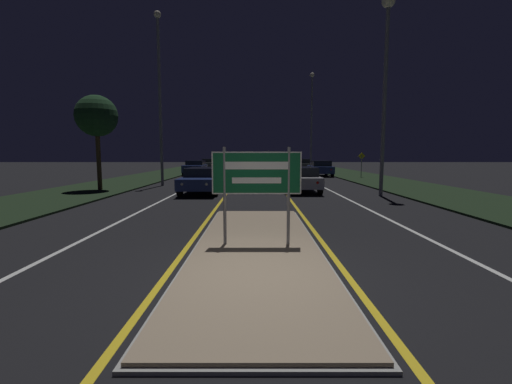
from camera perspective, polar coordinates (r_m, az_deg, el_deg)
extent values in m
plane|color=black|center=(5.91, 0.05, -14.13)|extent=(160.00, 160.00, 0.00)
cube|color=#999993|center=(7.64, 0.02, -9.15)|extent=(2.71, 8.77, 0.05)
cube|color=gray|center=(7.64, 0.02, -8.97)|extent=(2.59, 8.65, 0.10)
cube|color=black|center=(27.32, -20.42, 1.72)|extent=(5.00, 100.00, 0.08)
cube|color=black|center=(27.33, 20.30, 1.73)|extent=(5.00, 100.00, 0.08)
cube|color=gold|center=(30.64, -2.96, 2.51)|extent=(0.12, 70.00, 0.01)
cube|color=gold|center=(30.65, 2.84, 2.51)|extent=(0.12, 70.00, 0.01)
cube|color=silver|center=(30.89, -7.88, 2.49)|extent=(0.12, 70.00, 0.01)
cube|color=silver|center=(30.89, 7.76, 2.49)|extent=(0.12, 70.00, 0.01)
cube|color=silver|center=(31.44, -13.31, 2.44)|extent=(0.10, 70.00, 0.01)
cube|color=silver|center=(31.44, 13.19, 2.45)|extent=(0.10, 70.00, 0.01)
cylinder|color=gray|center=(7.45, -5.33, -0.68)|extent=(0.07, 0.07, 2.12)
cylinder|color=gray|center=(7.45, 5.36, -0.68)|extent=(0.07, 0.07, 2.12)
cube|color=#0F512D|center=(7.37, 0.02, 3.20)|extent=(1.93, 0.04, 0.91)
cube|color=white|center=(7.35, 0.02, 3.19)|extent=(1.93, 0.00, 0.91)
cube|color=#0F512D|center=(7.35, 0.02, 3.18)|extent=(1.87, 0.01, 0.86)
cube|color=white|center=(7.34, 0.02, 4.43)|extent=(1.35, 0.01, 0.16)
cube|color=white|center=(7.36, 0.02, 1.94)|extent=(1.06, 0.01, 0.13)
cylinder|color=gray|center=(23.33, -15.78, 14.03)|extent=(0.18, 0.18, 10.54)
sphere|color=#F9EAC6|center=(24.65, -16.20, 26.56)|extent=(0.45, 0.45, 0.45)
cylinder|color=gray|center=(18.01, 20.52, 13.65)|extent=(0.18, 0.18, 8.94)
sphere|color=#F9EAC6|center=(19.19, 21.13, 27.55)|extent=(0.62, 0.62, 0.62)
cylinder|color=gray|center=(39.51, 9.13, 10.99)|extent=(0.18, 0.18, 10.59)
sphere|color=#F9EAC6|center=(40.32, 9.27, 18.72)|extent=(0.48, 0.48, 0.48)
cube|color=#B7B7BC|center=(19.08, 7.27, 1.93)|extent=(1.78, 4.68, 0.56)
cube|color=black|center=(18.77, 7.40, 3.42)|extent=(1.57, 2.44, 0.46)
sphere|color=red|center=(16.71, 6.40, 1.56)|extent=(0.14, 0.14, 0.14)
sphere|color=red|center=(16.87, 10.14, 1.55)|extent=(0.14, 0.14, 0.14)
cylinder|color=black|center=(20.45, 4.37, 1.47)|extent=(0.22, 0.65, 0.65)
cylinder|color=black|center=(20.65, 9.08, 1.46)|extent=(0.22, 0.65, 0.65)
cylinder|color=black|center=(17.57, 5.10, 0.66)|extent=(0.22, 0.65, 0.65)
cylinder|color=black|center=(17.80, 10.57, 0.65)|extent=(0.22, 0.65, 0.65)
cube|color=navy|center=(32.47, 10.51, 3.74)|extent=(1.83, 4.37, 0.63)
cube|color=black|center=(32.19, 10.62, 4.72)|extent=(1.61, 2.27, 0.50)
sphere|color=red|center=(30.24, 10.21, 3.71)|extent=(0.14, 0.14, 0.14)
sphere|color=red|center=(30.46, 12.31, 3.68)|extent=(0.14, 0.14, 0.14)
cylinder|color=black|center=(33.68, 8.62, 3.33)|extent=(0.22, 0.64, 0.64)
cylinder|color=black|center=(33.98, 11.54, 3.30)|extent=(0.22, 0.64, 0.64)
cylinder|color=black|center=(31.00, 9.37, 3.06)|extent=(0.22, 0.64, 0.64)
cylinder|color=black|center=(31.34, 12.53, 3.03)|extent=(0.22, 0.64, 0.64)
cube|color=#4C514C|center=(41.90, 7.67, 4.39)|extent=(1.78, 4.22, 0.63)
cube|color=black|center=(41.63, 7.72, 5.14)|extent=(1.57, 2.20, 0.48)
sphere|color=red|center=(39.75, 7.28, 4.41)|extent=(0.14, 0.14, 0.14)
sphere|color=red|center=(39.90, 8.86, 4.39)|extent=(0.14, 0.14, 0.14)
cylinder|color=black|center=(43.10, 6.30, 4.05)|extent=(0.22, 0.69, 0.69)
cylinder|color=black|center=(43.32, 8.55, 4.03)|extent=(0.22, 0.69, 0.69)
cylinder|color=black|center=(40.50, 6.71, 3.90)|extent=(0.22, 0.69, 0.69)
cylinder|color=black|center=(40.74, 9.10, 3.87)|extent=(0.22, 0.69, 0.69)
cube|color=navy|center=(18.28, -9.04, 1.72)|extent=(1.82, 4.68, 0.56)
cube|color=black|center=(18.52, -8.94, 3.33)|extent=(1.60, 2.43, 0.44)
sphere|color=white|center=(16.10, -12.31, 1.28)|extent=(0.14, 0.14, 0.14)
sphere|color=white|center=(15.90, -8.34, 1.30)|extent=(0.14, 0.14, 0.14)
cylinder|color=black|center=(17.05, -12.67, 0.38)|extent=(0.22, 0.67, 0.67)
cylinder|color=black|center=(16.75, -6.86, 0.39)|extent=(0.22, 0.67, 0.67)
cylinder|color=black|center=(19.88, -10.86, 1.25)|extent=(0.22, 0.67, 0.67)
cylinder|color=black|center=(19.63, -5.86, 1.27)|extent=(0.22, 0.67, 0.67)
cube|color=navy|center=(33.92, -10.16, 3.92)|extent=(1.83, 4.29, 0.67)
cube|color=black|center=(34.16, -10.11, 4.85)|extent=(1.61, 2.23, 0.42)
sphere|color=white|center=(31.94, -11.84, 3.89)|extent=(0.14, 0.14, 0.14)
sphere|color=white|center=(31.73, -9.83, 3.91)|extent=(0.14, 0.14, 0.14)
cylinder|color=black|center=(32.80, -12.07, 3.21)|extent=(0.22, 0.67, 0.67)
cylinder|color=black|center=(32.48, -9.04, 3.25)|extent=(0.22, 0.67, 0.67)
cylinder|color=black|center=(35.40, -11.18, 3.46)|extent=(0.22, 0.67, 0.67)
cylinder|color=black|center=(35.11, -8.37, 3.49)|extent=(0.22, 0.67, 0.67)
cube|color=#4C514C|center=(44.76, -7.89, 4.52)|extent=(1.81, 4.09, 0.64)
cube|color=black|center=(44.99, -7.86, 5.22)|extent=(1.59, 2.13, 0.45)
sphere|color=white|center=(42.84, -9.01, 4.52)|extent=(0.14, 0.14, 0.14)
sphere|color=white|center=(42.68, -7.52, 4.54)|extent=(0.14, 0.14, 0.14)
cylinder|color=black|center=(43.64, -9.24, 4.03)|extent=(0.22, 0.68, 0.68)
cylinder|color=black|center=(43.40, -6.98, 4.05)|extent=(0.22, 0.68, 0.68)
cylinder|color=black|center=(46.15, -8.74, 4.16)|extent=(0.22, 0.68, 0.68)
cylinder|color=black|center=(45.92, -6.60, 4.18)|extent=(0.22, 0.68, 0.68)
cylinder|color=gray|center=(30.69, 17.07, 4.13)|extent=(0.06, 0.06, 1.87)
cube|color=yellow|center=(30.67, 17.13, 5.76)|extent=(0.60, 0.02, 0.60)
cylinder|color=#4C3823|center=(20.93, -24.84, 5.20)|extent=(0.24, 0.24, 3.55)
sphere|color=#19381E|center=(21.03, -25.13, 11.42)|extent=(2.24, 2.24, 2.24)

